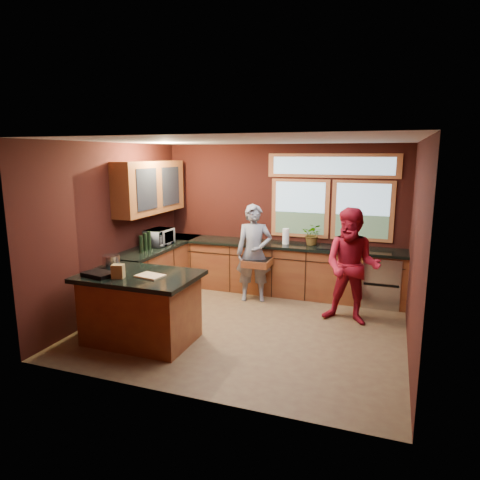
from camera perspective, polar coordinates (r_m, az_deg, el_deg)
The scene contains 14 objects.
floor at distance 6.50m, azimuth 0.80°, elevation -11.41°, with size 4.50×4.50×0.00m, color brown.
room_shell at distance 6.55m, azimuth -3.18°, elevation 5.06°, with size 4.52×4.02×2.71m.
back_counter at distance 7.84m, azimuth 6.25°, elevation -3.87°, with size 4.50×0.64×0.93m.
left_counter at distance 7.87m, azimuth -10.69°, elevation -3.94°, with size 0.64×2.30×0.93m.
island at distance 6.02m, azimuth -13.09°, elevation -8.72°, with size 1.55×1.05×0.95m.
person_grey at distance 7.37m, azimuth 1.87°, elevation -1.76°, with size 0.62×0.40×1.69m, color slate.
person_red at distance 6.58m, azimuth 14.68°, elevation -3.45°, with size 0.85×0.66×1.75m, color maroon.
microwave at distance 7.70m, azimuth -10.72°, elevation 0.37°, with size 0.52×0.35×0.29m, color #999999.
potted_plant at distance 7.66m, azimuth 9.66°, elevation 0.73°, with size 0.35×0.30×0.39m, color #999999.
paper_towel at distance 7.72m, azimuth 6.12°, elevation 0.50°, with size 0.12×0.12×0.28m, color white.
cutting_board at distance 5.73m, azimuth -11.88°, elevation -4.69°, with size 0.35×0.25×0.02m, color tan.
stock_pot at distance 6.28m, azimuth -16.80°, elevation -2.77°, with size 0.24×0.24×0.18m, color #B4B4B9.
paper_bag at distance 5.74m, azimuth -15.95°, elevation -4.04°, with size 0.15×0.12×0.18m, color brown.
black_tray at distance 5.94m, azimuth -18.28°, elevation -4.33°, with size 0.40×0.28×0.05m, color black.
Camera 1 is at (1.95, -5.67, 2.52)m, focal length 32.00 mm.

